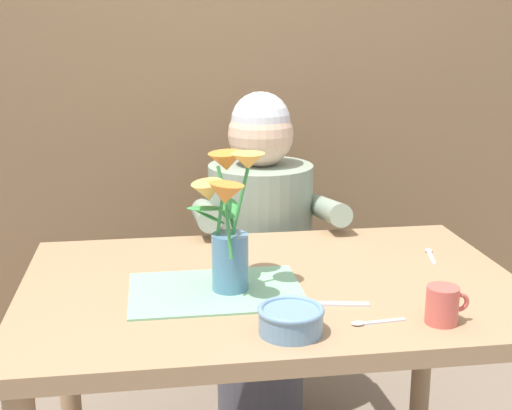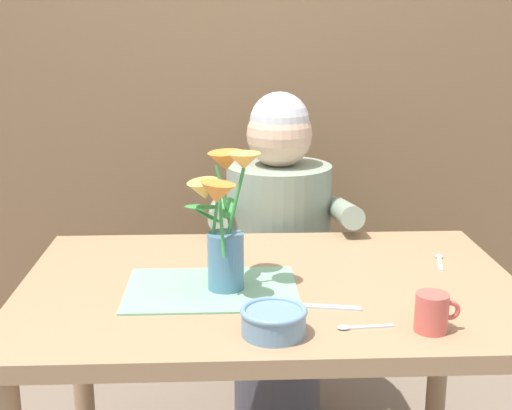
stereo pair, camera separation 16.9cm
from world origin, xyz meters
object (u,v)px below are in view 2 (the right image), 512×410
seated_person (278,265)px  flower_vase (224,218)px  ceramic_bowl (274,320)px  tea_cup (432,312)px  dinner_knife (318,306)px

seated_person → flower_vase: (-0.18, -0.65, 0.35)m
ceramic_bowl → tea_cup: bearing=0.3°
flower_vase → tea_cup: bearing=-30.5°
seated_person → flower_vase: bearing=-102.5°
flower_vase → ceramic_bowl: size_ratio=2.38×
seated_person → ceramic_bowl: bearing=-92.3°
flower_vase → tea_cup: 0.51m
flower_vase → dinner_knife: 0.29m
flower_vase → dinner_knife: bearing=-30.1°
flower_vase → seated_person: bearing=74.8°
ceramic_bowl → dinner_knife: bearing=50.7°
flower_vase → tea_cup: flower_vase is taller
flower_vase → ceramic_bowl: (0.10, -0.25, -0.14)m
dinner_knife → tea_cup: bearing=-20.1°
ceramic_bowl → tea_cup: 0.32m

